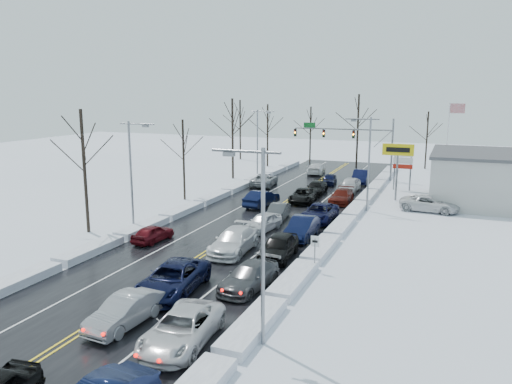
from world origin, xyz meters
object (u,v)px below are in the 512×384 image
at_px(traffic_signal_mast, 353,137).
at_px(oncoming_car_0, 262,206).
at_px(tires_plus_sign, 398,154).
at_px(flagpole, 449,135).

xyz_separation_m(traffic_signal_mast, oncoming_car_0, (-5.11, -19.98, -5.48)).
relative_size(tires_plus_sign, flagpole, 0.60).
height_order(tires_plus_sign, flagpole, flagpole).
distance_m(traffic_signal_mast, oncoming_car_0, 21.34).
xyz_separation_m(flagpole, oncoming_car_0, (-16.83, -21.99, -5.93)).
bearing_deg(tires_plus_sign, oncoming_car_0, -146.73).
height_order(traffic_signal_mast, tires_plus_sign, traffic_signal_mast).
bearing_deg(flagpole, oncoming_car_0, -127.44).
bearing_deg(traffic_signal_mast, flagpole, 9.73).
relative_size(traffic_signal_mast, flagpole, 1.33).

